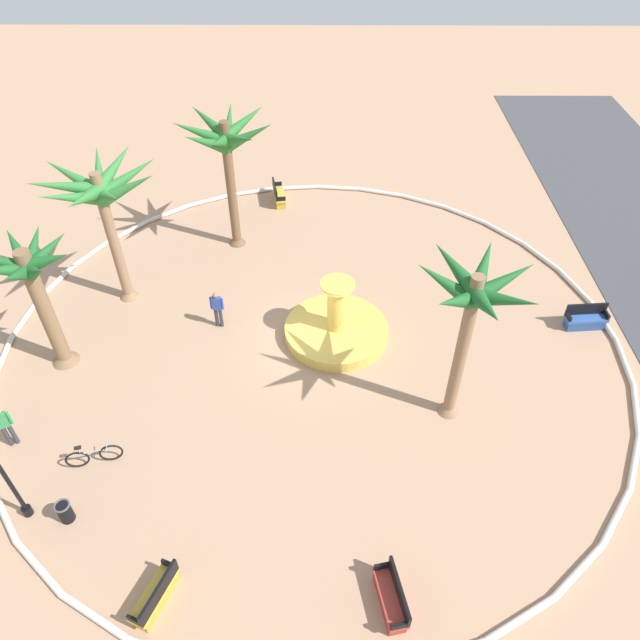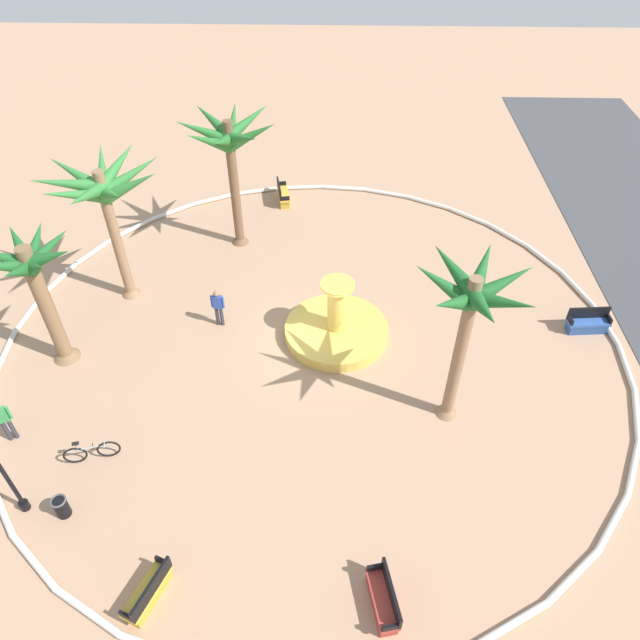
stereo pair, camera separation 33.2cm
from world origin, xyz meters
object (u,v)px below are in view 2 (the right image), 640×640
Objects in this scene: fountain at (336,329)px; person_cyclist_helmet at (4,420)px; trash_bin at (61,507)px; palm_tree_far_side at (229,145)px; palm_tree_mid_plaza at (470,307)px; bench_west at (149,593)px; person_cyclist_photo at (218,306)px; palm_tree_near_fountain at (103,193)px; palm_tree_by_curb at (35,277)px; bench_east at (283,196)px; bench_north at (383,600)px; bicycle_red_frame at (92,452)px; bench_southeast at (587,324)px.

fountain is 2.33× the size of person_cyclist_helmet.
trash_bin is (7.69, -7.81, 0.04)m from fountain.
palm_tree_far_side reaches higher than trash_bin.
palm_tree_mid_plaza is 3.60× the size of bench_west.
person_cyclist_photo is (5.59, -0.04, -3.87)m from palm_tree_far_side.
palm_tree_mid_plaza is 3.55× the size of person_cyclist_helmet.
palm_tree_near_fountain is 1.14× the size of palm_tree_by_curb.
palm_tree_near_fountain is 3.54× the size of bench_east.
palm_tree_by_curb is 14.52m from bench_north.
palm_tree_near_fountain is at bearing -172.86° from bicycle_red_frame.
trash_bin is at bearing -16.13° from bench_east.
bench_east reaches higher than bicycle_red_frame.
trash_bin is 8.85m from person_cyclist_photo.
palm_tree_far_side is 3.59× the size of person_cyclist_helmet.
person_cyclist_photo is at bearing -151.19° from bench_north.
person_cyclist_helmet is (7.33, -1.84, -3.78)m from palm_tree_near_fountain.
palm_tree_mid_plaza reaches higher than trash_bin.
bench_east and bench_west have the same top height.
bicycle_red_frame is at bearing -115.63° from bench_north.
palm_tree_near_fountain is 8.07× the size of trash_bin.
person_cyclist_helmet is (-0.72, -2.85, 0.57)m from bicycle_red_frame.
bicycle_red_frame is 3.00m from person_cyclist_helmet.
palm_tree_mid_plaza is (2.23, 13.66, 0.97)m from palm_tree_by_curb.
trash_bin is 0.44× the size of bicycle_red_frame.
person_cyclist_photo is (-10.52, 0.20, 0.58)m from bench_west.
palm_tree_by_curb is at bearing -151.35° from bicycle_red_frame.
palm_tree_far_side is 8.33× the size of trash_bin.
palm_tree_mid_plaza reaches higher than bench_southeast.
palm_tree_by_curb is at bearing -127.56° from bench_north.
person_cyclist_helmet is (-4.92, -5.65, 0.60)m from bench_west.
bench_north is at bearing 89.83° from bench_west.
bench_southeast is at bearing 115.30° from trash_bin.
palm_tree_near_fountain reaches higher than bench_west.
bench_north reaches higher than trash_bin.
bench_southeast is 20.82m from person_cyclist_helmet.
palm_tree_far_side reaches higher than bench_west.
person_cyclist_helmet is at bearing -46.24° from person_cyclist_photo.
bench_west is (8.59, 5.20, -3.39)m from palm_tree_by_curb.
bench_west is at bearing 48.95° from person_cyclist_helmet.
bench_east is 1.02× the size of bench_southeast.
palm_tree_near_fountain reaches higher than palm_tree_by_curb.
palm_tree_mid_plaza is 12.76m from palm_tree_far_side.
bench_west is 1.01× the size of person_cyclist_photo.
fountain is 0.76× the size of palm_tree_by_curb.
bench_southeast reaches higher than trash_bin.
bench_north reaches higher than bicycle_red_frame.
bench_west is (10.01, -4.73, -0.00)m from fountain.
bench_west is at bearing 17.26° from palm_tree_near_fountain.
palm_tree_near_fountain reaches higher than bench_east.
palm_tree_by_curb is 3.10× the size of bench_east.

